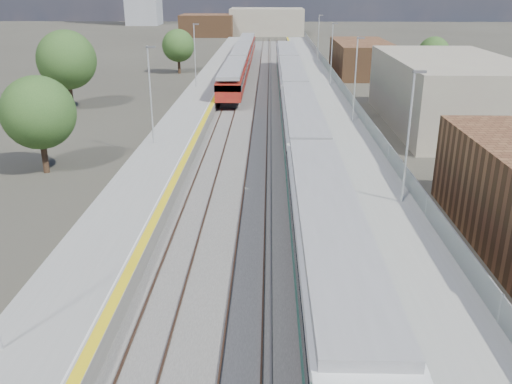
{
  "coord_description": "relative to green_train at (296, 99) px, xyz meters",
  "views": [
    {
      "loc": [
        -1.08,
        -7.18,
        12.64
      ],
      "look_at": [
        -1.76,
        20.25,
        2.2
      ],
      "focal_mm": 38.0,
      "sensor_mm": 36.0,
      "label": 1
    }
  ],
  "objects": [
    {
      "name": "tracks",
      "position": [
        -3.15,
        8.74,
        -2.24
      ],
      "size": [
        8.96,
        160.0,
        0.17
      ],
      "color": "#4C3323",
      "rests_on": "ground"
    },
    {
      "name": "tree_b",
      "position": [
        -24.19,
        5.61,
        2.97
      ],
      "size": [
        6.23,
        6.23,
        8.45
      ],
      "color": "#382619",
      "rests_on": "ground"
    },
    {
      "name": "platform_left",
      "position": [
        -10.55,
        7.05,
        -1.83
      ],
      "size": [
        4.3,
        155.0,
        8.52
      ],
      "color": "slate",
      "rests_on": "ground"
    },
    {
      "name": "red_train",
      "position": [
        -7.0,
        33.39,
        -0.22
      ],
      "size": [
        2.86,
        58.01,
        3.61
      ],
      "color": "black",
      "rests_on": "ground"
    },
    {
      "name": "green_train",
      "position": [
        0.0,
        0.0,
        0.0
      ],
      "size": [
        3.03,
        84.34,
        3.34
      ],
      "color": "black",
      "rests_on": "ground"
    },
    {
      "name": "ground",
      "position": [
        -1.5,
        4.56,
        -2.35
      ],
      "size": [
        320.0,
        320.0,
        0.0
      ],
      "primitive_type": "plane",
      "color": "#47443A",
      "rests_on": "ground"
    },
    {
      "name": "tree_a",
      "position": [
        -18.7,
        -15.76,
        2.04
      ],
      "size": [
        5.14,
        5.14,
        6.97
      ],
      "color": "#382619",
      "rests_on": "ground"
    },
    {
      "name": "ballast_bed",
      "position": [
        -3.75,
        7.06,
        -2.32
      ],
      "size": [
        10.5,
        155.0,
        0.06
      ],
      "primitive_type": "cube",
      "color": "#565451",
      "rests_on": "ground"
    },
    {
      "name": "tree_d",
      "position": [
        20.84,
        27.38,
        1.44
      ],
      "size": [
        4.45,
        4.45,
        6.03
      ],
      "color": "#382619",
      "rests_on": "ground"
    },
    {
      "name": "tree_c",
      "position": [
        -16.58,
        32.07,
        1.83
      ],
      "size": [
        4.91,
        4.91,
        6.65
      ],
      "color": "#382619",
      "rests_on": "ground"
    },
    {
      "name": "platform_right",
      "position": [
        3.78,
        7.06,
        -1.82
      ],
      "size": [
        4.7,
        155.0,
        8.52
      ],
      "color": "slate",
      "rests_on": "ground"
    }
  ]
}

